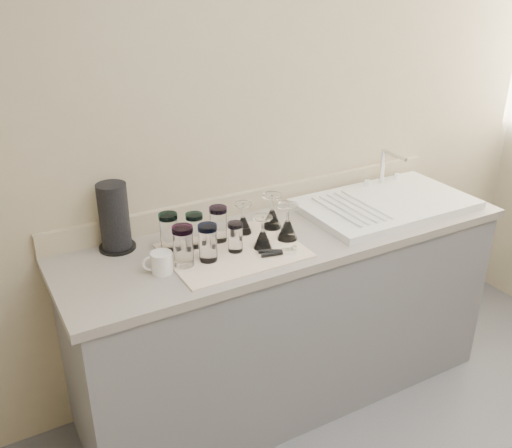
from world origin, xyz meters
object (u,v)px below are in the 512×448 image
tumbler_purple (218,224)px  goblet_back_right (272,216)px  can_opener (278,252)px  tumbler_lavender (235,237)px  tumbler_magenta (183,246)px  paper_towel_roll (114,218)px  goblet_back_left (243,223)px  tumbler_blue (208,243)px  tumbler_teal (169,231)px  tumbler_cyan (195,230)px  white_mug (161,263)px  goblet_front_right (287,227)px  sink_unit (385,203)px  goblet_front_left (263,237)px

tumbler_purple → goblet_back_right: (0.26, -0.00, -0.02)m
goblet_back_right → can_opener: goblet_back_right is taller
tumbler_lavender → goblet_back_right: (0.25, 0.12, -0.01)m
tumbler_magenta → paper_towel_roll: 0.34m
goblet_back_left → tumbler_blue: bearing=-147.2°
goblet_back_left → paper_towel_roll: bearing=165.5°
tumbler_teal → goblet_back_left: 0.34m
tumbler_lavender → can_opener: (0.14, -0.11, -0.05)m
tumbler_cyan → white_mug: 0.24m
tumbler_blue → tumbler_magenta: bearing=174.1°
tumbler_blue → goblet_back_right: bearing=20.2°
tumbler_blue → goblet_front_right: goblet_front_right is taller
tumbler_cyan → paper_towel_roll: bearing=152.2°
tumbler_magenta → tumbler_blue: 0.10m
tumbler_purple → white_mug: size_ratio=1.22×
goblet_back_left → white_mug: bearing=-161.8°
goblet_back_right → paper_towel_roll: size_ratio=0.55×
tumbler_blue → goblet_back_right: (0.37, 0.14, -0.02)m
tumbler_cyan → tumbler_lavender: bearing=-44.0°
tumbler_magenta → paper_towel_roll: paper_towel_roll is taller
sink_unit → tumbler_blue: (-0.99, -0.08, 0.07)m
tumbler_magenta → goblet_back_left: size_ratio=1.19×
goblet_front_right → white_mug: bearing=179.7°
tumbler_teal → tumbler_magenta: bearing=-90.5°
tumbler_cyan → goblet_front_right: goblet_front_right is taller
goblet_back_right → tumbler_blue: bearing=-159.8°
tumbler_teal → tumbler_cyan: 0.11m
tumbler_lavender → goblet_front_right: bearing=-1.9°
goblet_front_left → tumbler_cyan: bearing=147.2°
paper_towel_roll → goblet_back_right: bearing=-13.0°
tumbler_lavender → goblet_back_left: 0.18m
tumbler_purple → goblet_front_right: size_ratio=0.96×
tumbler_teal → tumbler_purple: 0.21m
white_mug → goblet_front_right: bearing=-0.3°
tumbler_teal → white_mug: tumbler_teal is taller
white_mug → tumbler_cyan: bearing=32.7°
tumbler_lavender → goblet_front_left: bearing=-15.7°
tumbler_purple → white_mug: tumbler_purple is taller
tumbler_purple → goblet_back_right: goblet_back_right is taller
tumbler_lavender → goblet_back_left: (0.11, 0.14, -0.02)m
tumbler_purple → white_mug: bearing=-157.5°
tumbler_purple → goblet_front_left: tumbler_purple is taller
tumbler_purple → goblet_back_left: 0.13m
tumbler_teal → can_opener: tumbler_teal is taller
goblet_front_right → tumbler_purple: bearing=153.6°
tumbler_magenta → paper_towel_roll: bearing=123.4°
tumbler_purple → goblet_back_right: 0.26m
tumbler_lavender → paper_towel_roll: bearing=146.5°
sink_unit → goblet_back_right: size_ratio=5.24×
tumbler_cyan → goblet_front_right: (0.37, -0.13, -0.02)m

